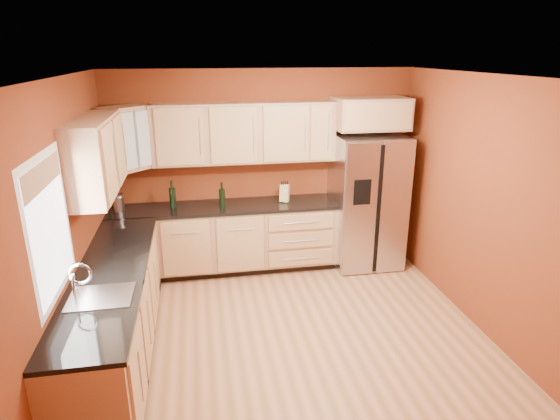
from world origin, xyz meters
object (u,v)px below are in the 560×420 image
object	(u,v)px
canister_left	(118,204)
soap_dispenser	(286,194)
refrigerator	(367,201)
wine_bottle_a	(222,195)
knife_block	(285,193)

from	to	relation	value
canister_left	soap_dispenser	size ratio (longest dim) A/B	0.89
canister_left	refrigerator	bearing A→B (deg)	-1.04
wine_bottle_a	soap_dispenser	size ratio (longest dim) A/B	1.57
knife_block	soap_dispenser	distance (m)	0.03
knife_block	soap_dispenser	world-z (taller)	knife_block
soap_dispenser	canister_left	bearing A→B (deg)	-179.48
wine_bottle_a	knife_block	world-z (taller)	wine_bottle_a
refrigerator	wine_bottle_a	bearing A→B (deg)	-179.66
knife_block	refrigerator	bearing A→B (deg)	16.30
canister_left	wine_bottle_a	size ratio (longest dim) A/B	0.57
knife_block	soap_dispenser	bearing A→B (deg)	-33.05
wine_bottle_a	soap_dispenser	bearing A→B (deg)	6.02
canister_left	knife_block	bearing A→B (deg)	1.15
knife_block	soap_dispenser	xyz separation A→B (m)	(0.02, -0.02, -0.01)
canister_left	knife_block	xyz separation A→B (m)	(2.10, 0.04, 0.02)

